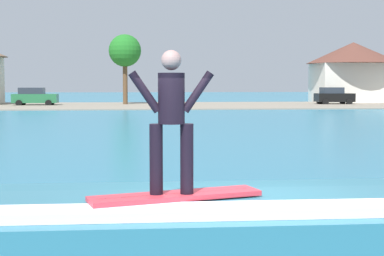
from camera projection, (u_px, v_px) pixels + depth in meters
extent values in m
cube|color=teal|center=(228.00, 234.00, 7.62)|extent=(8.38, 2.87, 0.92)
cube|color=teal|center=(232.00, 201.00, 7.22)|extent=(7.12, 1.29, 0.10)
cube|color=white|center=(240.00, 210.00, 6.65)|extent=(7.54, 0.52, 0.12)
cube|color=#D8333F|center=(176.00, 196.00, 7.05)|extent=(2.16, 1.03, 0.06)
cube|color=black|center=(176.00, 194.00, 7.05)|extent=(1.88, 0.59, 0.01)
cylinder|color=black|center=(156.00, 159.00, 6.96)|extent=(0.16, 0.16, 0.85)
cylinder|color=black|center=(187.00, 159.00, 6.99)|extent=(0.16, 0.16, 0.85)
cylinder|color=black|center=(171.00, 98.00, 6.92)|extent=(0.32, 0.32, 0.61)
sphere|color=tan|center=(171.00, 60.00, 6.88)|extent=(0.24, 0.24, 0.24)
cylinder|color=black|center=(145.00, 92.00, 6.89)|extent=(0.39, 0.10, 0.51)
cylinder|color=black|center=(198.00, 92.00, 6.94)|extent=(0.39, 0.10, 0.51)
cube|color=gray|center=(154.00, 106.00, 58.78)|extent=(120.00, 16.94, 0.10)
cube|color=#23663D|center=(35.00, 98.00, 58.93)|extent=(4.47, 1.78, 0.90)
cube|color=#262D38|center=(32.00, 91.00, 58.84)|extent=(2.46, 1.60, 0.64)
cylinder|color=black|center=(51.00, 102.00, 60.02)|extent=(0.64, 0.22, 0.64)
cylinder|color=black|center=(48.00, 103.00, 58.15)|extent=(0.64, 0.22, 0.64)
cylinder|color=black|center=(23.00, 102.00, 59.77)|extent=(0.64, 0.22, 0.64)
cylinder|color=black|center=(19.00, 103.00, 57.91)|extent=(0.64, 0.22, 0.64)
cube|color=black|center=(334.00, 98.00, 61.89)|extent=(3.94, 1.99, 0.90)
cube|color=#262D38|center=(332.00, 90.00, 61.80)|extent=(2.17, 1.79, 0.64)
cylinder|color=black|center=(343.00, 101.00, 63.07)|extent=(0.64, 0.22, 0.64)
cylinder|color=black|center=(349.00, 102.00, 60.99)|extent=(0.64, 0.22, 0.64)
cylinder|color=black|center=(320.00, 101.00, 62.85)|extent=(0.64, 0.22, 0.64)
cylinder|color=black|center=(326.00, 102.00, 60.78)|extent=(0.64, 0.22, 0.64)
cube|color=silver|center=(353.00, 83.00, 67.41)|extent=(8.66, 6.38, 4.56)
cone|color=brown|center=(353.00, 53.00, 67.13)|extent=(10.74, 10.74, 2.45)
cylinder|color=brown|center=(125.00, 83.00, 60.92)|extent=(0.49, 0.49, 4.69)
sphere|color=#206E21|center=(125.00, 51.00, 60.66)|extent=(3.38, 3.38, 3.38)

